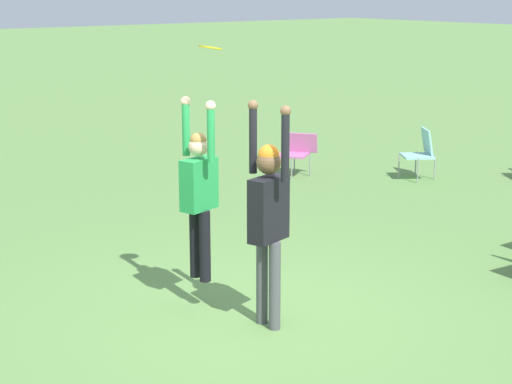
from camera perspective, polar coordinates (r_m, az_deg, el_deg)
The scene contains 6 objects.
ground_plane at distance 9.08m, azimuth -0.14°, elevation -8.32°, with size 120.00×120.00×0.00m, color #608C47.
person_jumping at distance 8.97m, azimuth -3.82°, elevation 0.36°, with size 0.56×0.45×1.95m.
person_defending at distance 8.46m, azimuth 0.84°, elevation -1.15°, with size 0.60×0.49×2.29m.
frisbee at distance 8.59m, azimuth -3.06°, elevation 9.59°, with size 0.24×0.24×0.06m.
camping_chair_4 at distance 15.60m, azimuth 10.98°, elevation 2.76°, with size 0.73×0.81×0.89m.
camping_chair_5 at distance 15.61m, azimuth 2.75°, elevation 2.77°, with size 0.72×0.79×0.76m.
Camera 1 is at (6.64, -5.17, 3.39)m, focal length 60.00 mm.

